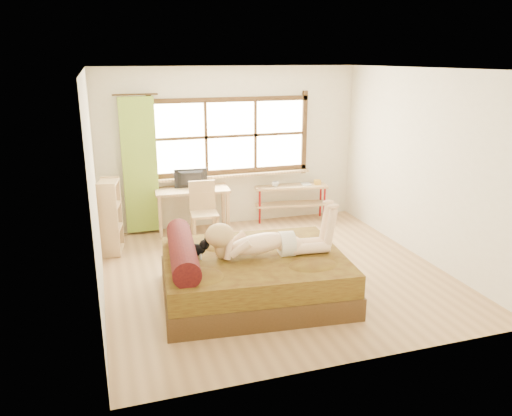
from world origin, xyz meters
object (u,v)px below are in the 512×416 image
object	(u,v)px
kitten	(193,248)
pipe_shelf	(292,195)
bed	(250,274)
bookshelf	(111,217)
desk	(192,195)
woman	(267,229)
chair	(203,207)

from	to	relation	value
kitten	pipe_shelf	world-z (taller)	kitten
bed	bookshelf	xyz separation A→B (m)	(-1.55, 2.01, 0.27)
desk	pipe_shelf	distance (m)	1.83
woman	pipe_shelf	size ratio (longest dim) A/B	1.16
desk	pipe_shelf	world-z (taller)	desk
kitten	bookshelf	xyz separation A→B (m)	(-0.88, 1.92, -0.11)
woman	kitten	distance (m)	0.90
chair	woman	bearing A→B (deg)	-78.20
kitten	desk	size ratio (longest dim) A/B	0.26
kitten	bookshelf	size ratio (longest dim) A/B	0.29
bed	bookshelf	bearing A→B (deg)	133.09
kitten	desk	distance (m)	2.51
kitten	bookshelf	bearing A→B (deg)	120.22
pipe_shelf	woman	bearing A→B (deg)	-107.99
bed	kitten	xyz separation A→B (m)	(-0.67, 0.09, 0.38)
kitten	pipe_shelf	size ratio (longest dim) A/B	0.25
bed	bookshelf	size ratio (longest dim) A/B	2.10
kitten	chair	size ratio (longest dim) A/B	0.35
bed	chair	xyz separation A→B (m)	(-0.11, 2.20, 0.23)
bed	pipe_shelf	bearing A→B (deg)	64.69
kitten	desk	bearing A→B (deg)	85.20
pipe_shelf	bookshelf	distance (m)	3.22
pipe_shelf	chair	bearing A→B (deg)	-155.20
chair	bed	bearing A→B (deg)	-83.27
kitten	chair	xyz separation A→B (m)	(0.56, 2.10, -0.15)
bed	pipe_shelf	size ratio (longest dim) A/B	1.78
kitten	bookshelf	world-z (taller)	bookshelf
bed	kitten	size ratio (longest dim) A/B	7.15
bed	desk	world-z (taller)	bed
desk	woman	bearing A→B (deg)	-77.02
woman	kitten	size ratio (longest dim) A/B	4.67
woman	bookshelf	bearing A→B (deg)	135.80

